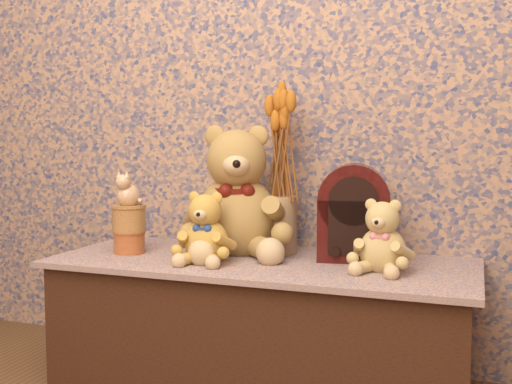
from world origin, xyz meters
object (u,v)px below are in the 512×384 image
Objects in this scene: ceramic_vase at (280,225)px; cat_figurine at (128,188)px; teddy_medium at (206,224)px; teddy_small at (383,232)px; biscuit_tin_lower at (129,242)px; cathedral_radio at (354,212)px; teddy_large at (237,185)px.

ceramic_vase is 0.57m from cat_figurine.
teddy_medium is 1.04× the size of teddy_small.
teddy_medium is at bearing -3.66° from cat_figurine.
biscuit_tin_lower is (-0.52, -0.19, -0.06)m from ceramic_vase.
teddy_large is at bearing 173.48° from cathedral_radio.
ceramic_vase is 1.62× the size of cat_figurine.
cathedral_radio is 0.28m from ceramic_vase.
teddy_large reaches higher than teddy_medium.
teddy_large is at bearing 74.08° from teddy_medium.
teddy_small is 0.92m from cat_figurine.
teddy_small is 0.92m from biscuit_tin_lower.
teddy_small is at bearing 0.75° from teddy_medium.
teddy_large is 1.94× the size of teddy_medium.
teddy_medium is at bearing -122.42° from teddy_large.
teddy_medium reaches higher than ceramic_vase.
cathedral_radio is (0.46, 0.21, 0.04)m from teddy_medium.
teddy_large is 0.22m from ceramic_vase.
cathedral_radio is 2.57× the size of cat_figurine.
cathedral_radio reaches higher than ceramic_vase.
cathedral_radio is at bearing -5.57° from ceramic_vase.
teddy_medium is 0.35m from cat_figurine.
cat_figurine reaches higher than teddy_medium.
biscuit_tin_lower is 0.86× the size of cat_figurine.
cat_figurine is at bearing -171.56° from teddy_small.
teddy_small is 1.18× the size of ceramic_vase.
cat_figurine is at bearing -177.64° from cathedral_radio.
ceramic_vase is (-0.40, 0.18, -0.02)m from teddy_small.
cat_figurine reaches higher than ceramic_vase.
cathedral_radio is 0.82m from biscuit_tin_lower.
teddy_small reaches higher than biscuit_tin_lower.
cathedral_radio is 2.97× the size of biscuit_tin_lower.
biscuit_tin_lower is 0.20m from cat_figurine.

